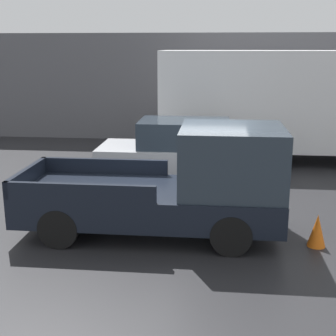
% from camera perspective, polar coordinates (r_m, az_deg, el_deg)
% --- Properties ---
extents(ground_plane, '(60.00, 60.00, 0.00)m').
position_cam_1_polar(ground_plane, '(10.05, 2.24, -6.70)').
color(ground_plane, '#232326').
extents(building_wall, '(28.00, 0.15, 4.16)m').
position_cam_1_polar(building_wall, '(18.59, 4.19, 9.71)').
color(building_wall, '#56565B').
rests_on(building_wall, ground).
extents(pickup_truck, '(5.12, 2.05, 2.18)m').
position_cam_1_polar(pickup_truck, '(9.18, 1.45, -2.16)').
color(pickup_truck, black).
rests_on(pickup_truck, ground).
extents(car, '(4.34, 1.82, 1.75)m').
position_cam_1_polar(car, '(12.68, 1.58, 1.91)').
color(car, '#B7BABF').
rests_on(car, ground).
extents(delivery_truck, '(8.52, 2.45, 3.53)m').
position_cam_1_polar(delivery_truck, '(15.65, 13.56, 7.67)').
color(delivery_truck, white).
rests_on(delivery_truck, ground).
extents(traffic_cone, '(0.34, 0.34, 0.62)m').
position_cam_1_polar(traffic_cone, '(9.25, 17.72, -7.27)').
color(traffic_cone, orange).
rests_on(traffic_cone, ground).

